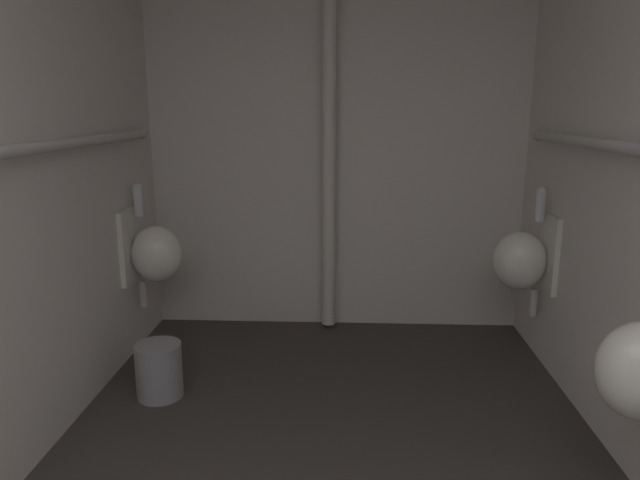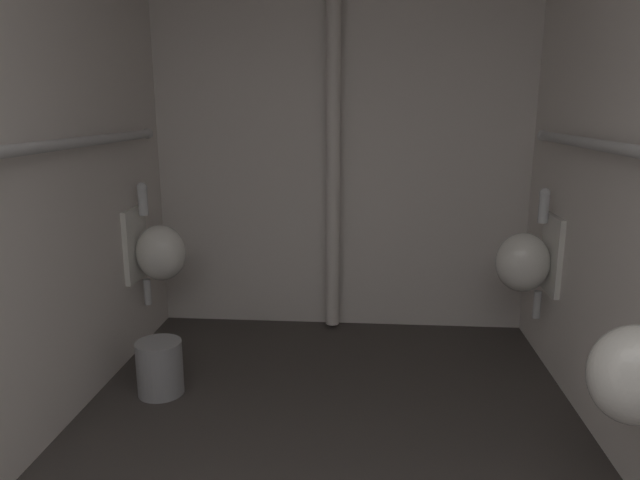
# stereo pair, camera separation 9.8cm
# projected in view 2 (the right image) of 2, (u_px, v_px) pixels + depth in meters

# --- Properties ---
(wall_back) EXTENTS (2.58, 0.06, 2.59)m
(wall_back) POSITION_uv_depth(u_px,v_px,m) (341.00, 135.00, 3.79)
(wall_back) COLOR silver
(wall_back) RESTS_ON ground
(urinal_left_mid) EXTENTS (0.32, 0.30, 0.76)m
(urinal_left_mid) POSITION_uv_depth(u_px,v_px,m) (157.00, 251.00, 3.49)
(urinal_left_mid) COLOR silver
(urinal_right_far) EXTENTS (0.32, 0.30, 0.76)m
(urinal_right_far) POSITION_uv_depth(u_px,v_px,m) (527.00, 260.00, 3.27)
(urinal_right_far) COLOR silver
(standpipe_back_wall) EXTENTS (0.09, 0.09, 2.54)m
(standpipe_back_wall) POSITION_uv_depth(u_px,v_px,m) (333.00, 136.00, 3.69)
(standpipe_back_wall) COLOR silver
(standpipe_back_wall) RESTS_ON ground
(waste_bin) EXTENTS (0.24, 0.24, 0.29)m
(waste_bin) POSITION_uv_depth(u_px,v_px,m) (160.00, 368.00, 3.03)
(waste_bin) COLOR gray
(waste_bin) RESTS_ON ground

